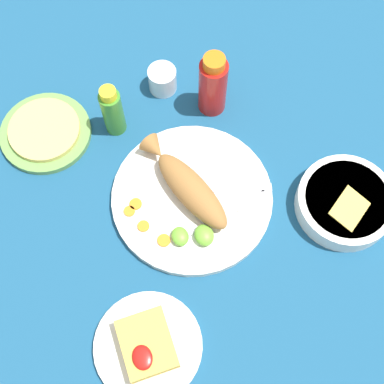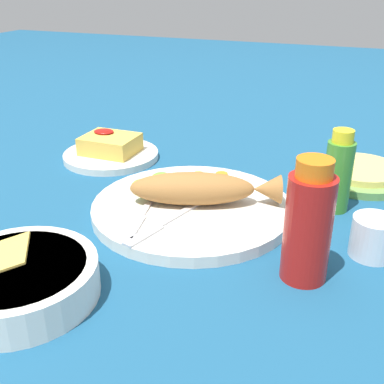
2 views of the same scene
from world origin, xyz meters
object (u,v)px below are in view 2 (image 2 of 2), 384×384
(hot_sauce_bottle_green, at_px, (338,173))
(side_plate_fries, at_px, (111,155))
(fork_near, at_px, (164,223))
(salt_cup, at_px, (373,239))
(fried_fish, at_px, (202,189))
(hot_sauce_bottle_red, at_px, (308,224))
(tortilla_plate, at_px, (359,175))
(fork_far, at_px, (142,213))
(guacamole_bowl, at_px, (18,279))
(main_plate, at_px, (192,208))

(hot_sauce_bottle_green, distance_m, side_plate_fries, 0.47)
(fork_near, bearing_deg, salt_cup, 116.97)
(fried_fish, distance_m, side_plate_fries, 0.31)
(hot_sauce_bottle_red, relative_size, salt_cup, 2.62)
(hot_sauce_bottle_green, distance_m, tortilla_plate, 0.16)
(fried_fish, distance_m, salt_cup, 0.27)
(fork_far, relative_size, tortilla_plate, 0.95)
(hot_sauce_bottle_red, height_order, guacamole_bowl, hot_sauce_bottle_red)
(fork_far, height_order, hot_sauce_bottle_red, hot_sauce_bottle_red)
(side_plate_fries, bearing_deg, fork_far, 129.51)
(main_plate, xyz_separation_m, hot_sauce_bottle_red, (-0.20, 0.11, 0.07))
(salt_cup, bearing_deg, tortilla_plate, -82.76)
(fried_fish, distance_m, guacamole_bowl, 0.32)
(fork_near, height_order, fork_far, same)
(tortilla_plate, bearing_deg, side_plate_fries, 9.04)
(fork_far, relative_size, guacamole_bowl, 0.96)
(main_plate, distance_m, salt_cup, 0.28)
(hot_sauce_bottle_red, xyz_separation_m, salt_cup, (-0.08, -0.09, -0.05))
(hot_sauce_bottle_green, height_order, tortilla_plate, hot_sauce_bottle_green)
(fork_near, relative_size, hot_sauce_bottle_green, 1.32)
(hot_sauce_bottle_red, height_order, tortilla_plate, hot_sauce_bottle_red)
(hot_sauce_bottle_green, xyz_separation_m, salt_cup, (-0.07, 0.13, -0.04))
(salt_cup, bearing_deg, hot_sauce_bottle_green, -62.69)
(fried_fish, bearing_deg, hot_sauce_bottle_red, 126.84)
(side_plate_fries, bearing_deg, guacamole_bowl, 106.75)
(side_plate_fries, bearing_deg, main_plate, 145.89)
(hot_sauce_bottle_red, height_order, salt_cup, hot_sauce_bottle_red)
(salt_cup, bearing_deg, side_plate_fries, -20.29)
(tortilla_plate, bearing_deg, fork_far, 45.97)
(main_plate, relative_size, tortilla_plate, 1.67)
(fork_near, relative_size, fork_far, 0.98)
(fork_near, relative_size, guacamole_bowl, 0.94)
(hot_sauce_bottle_red, xyz_separation_m, guacamole_bowl, (0.31, 0.17, -0.05))
(fork_far, height_order, hot_sauce_bottle_green, hot_sauce_bottle_green)
(side_plate_fries, bearing_deg, hot_sauce_bottle_red, 147.81)
(fork_far, xyz_separation_m, salt_cup, (-0.34, -0.04, 0.01))
(hot_sauce_bottle_red, bearing_deg, hot_sauce_bottle_green, -93.89)
(fork_near, relative_size, salt_cup, 2.91)
(guacamole_bowl, bearing_deg, main_plate, -111.95)
(main_plate, distance_m, hot_sauce_bottle_green, 0.24)
(fork_far, xyz_separation_m, guacamole_bowl, (0.06, 0.22, 0.01))
(fried_fish, xyz_separation_m, tortilla_plate, (-0.23, -0.24, -0.04))
(tortilla_plate, bearing_deg, salt_cup, 97.24)
(hot_sauce_bottle_green, xyz_separation_m, guacamole_bowl, (0.33, 0.38, -0.04))
(fork_near, bearing_deg, fried_fish, 178.87)
(fork_near, bearing_deg, side_plate_fries, -120.46)
(hot_sauce_bottle_green, distance_m, guacamole_bowl, 0.51)
(fork_near, distance_m, tortilla_plate, 0.42)
(fork_far, bearing_deg, hot_sauce_bottle_red, 68.93)
(fried_fish, relative_size, hot_sauce_bottle_red, 1.50)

